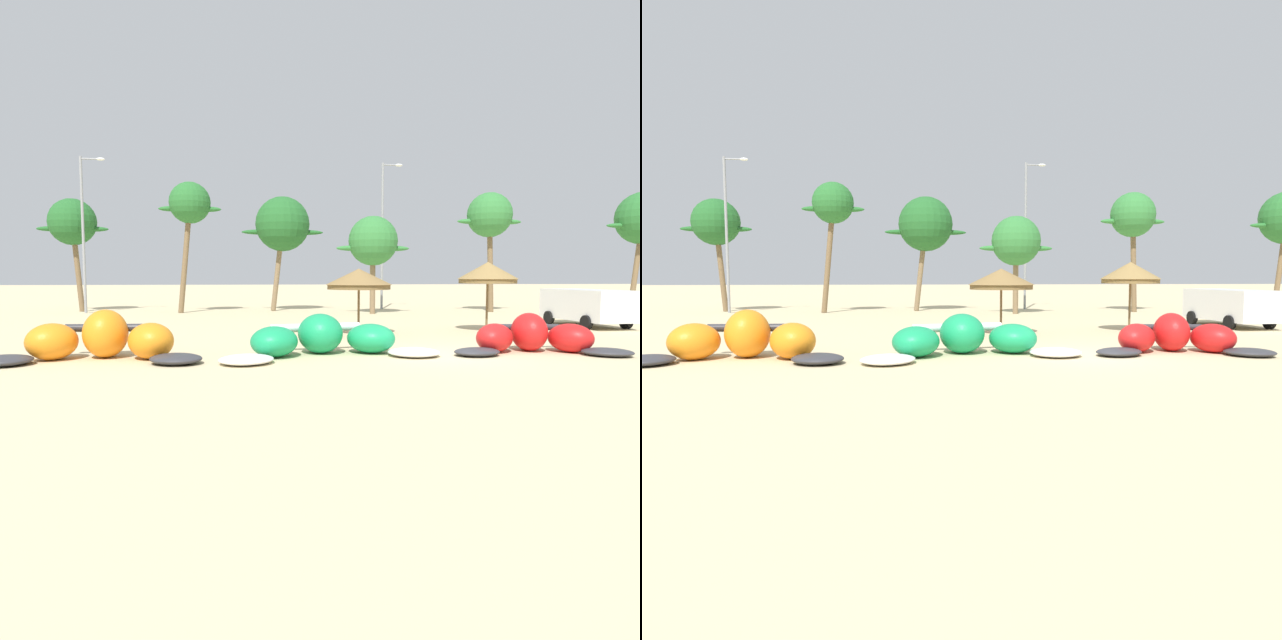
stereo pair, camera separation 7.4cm
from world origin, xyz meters
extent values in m
plane|color=beige|center=(0.00, 0.00, 0.00)|extent=(260.00, 260.00, 0.00)
ellipsoid|color=#333338|center=(-13.22, -0.54, 0.15)|extent=(1.88, 1.73, 0.30)
ellipsoid|color=orange|center=(-12.24, 0.39, 0.56)|extent=(2.00, 2.04, 1.11)
ellipsoid|color=orange|center=(-10.76, 0.69, 0.75)|extent=(1.40, 1.61, 1.50)
ellipsoid|color=orange|center=(-9.31, 0.25, 0.56)|extent=(1.95, 2.02, 1.11)
ellipsoid|color=#333338|center=(-8.42, -0.77, 0.15)|extent=(1.94, 1.82, 0.30)
cylinder|color=#333338|center=(-10.73, 1.23, 0.88)|extent=(2.82, 0.39, 0.26)
cube|color=#333338|center=(-10.76, 0.54, 0.75)|extent=(1.05, 0.61, 0.04)
ellipsoid|color=white|center=(-6.40, -1.00, 0.13)|extent=(2.15, 2.08, 0.26)
ellipsoid|color=#199E5B|center=(-5.56, 0.23, 0.48)|extent=(2.03, 2.11, 0.97)
ellipsoid|color=#199E5B|center=(-4.03, 0.90, 0.65)|extent=(1.72, 1.86, 1.30)
ellipsoid|color=#199E5B|center=(-2.37, 0.77, 0.48)|extent=(2.20, 2.20, 0.97)
ellipsoid|color=white|center=(-1.17, -0.13, 0.13)|extent=(1.88, 1.74, 0.26)
cylinder|color=white|center=(-4.13, 1.47, 0.79)|extent=(3.10, 0.79, 0.28)
cube|color=white|center=(-4.00, 0.74, 0.65)|extent=(1.21, 0.77, 0.04)
ellipsoid|color=#333338|center=(0.85, -0.25, 0.13)|extent=(1.74, 1.44, 0.26)
ellipsoid|color=red|center=(1.75, 0.48, 0.48)|extent=(1.87, 1.89, 0.96)
ellipsoid|color=red|center=(3.04, 0.63, 0.65)|extent=(1.32, 1.66, 1.29)
ellipsoid|color=red|center=(4.24, 0.16, 0.48)|extent=(1.72, 1.88, 0.96)
ellipsoid|color=#333338|center=(4.93, -0.77, 0.13)|extent=(1.88, 1.71, 0.26)
cylinder|color=#333338|center=(3.11, 1.16, 0.75)|extent=(2.42, 0.52, 0.22)
cube|color=#333338|center=(3.02, 0.48, 0.65)|extent=(0.94, 0.66, 0.04)
cylinder|color=brown|center=(-1.75, 6.30, 1.07)|extent=(0.10, 0.10, 2.15)
cone|color=olive|center=(-1.75, 6.30, 2.49)|extent=(2.86, 2.86, 0.69)
cylinder|color=brown|center=(-1.75, 6.30, 2.05)|extent=(2.71, 2.71, 0.20)
cylinder|color=brown|center=(4.28, 6.89, 1.19)|extent=(0.10, 0.10, 2.38)
cone|color=olive|center=(4.28, 6.89, 2.77)|extent=(2.69, 2.69, 0.77)
cylinder|color=olive|center=(4.28, 6.89, 2.28)|extent=(2.55, 2.55, 0.20)
cube|color=white|center=(10.23, 8.65, 1.09)|extent=(2.29, 5.02, 1.50)
cube|color=black|center=(10.17, 10.00, 1.35)|extent=(2.09, 1.32, 0.56)
cylinder|color=black|center=(9.13, 10.13, 0.34)|extent=(0.27, 0.69, 0.68)
cylinder|color=black|center=(11.20, 10.22, 0.34)|extent=(0.27, 0.69, 0.68)
cylinder|color=black|center=(9.27, 7.07, 0.34)|extent=(0.27, 0.69, 0.68)
cylinder|color=black|center=(11.34, 7.16, 0.34)|extent=(0.27, 0.69, 0.68)
cylinder|color=brown|center=(-18.65, 22.92, 3.12)|extent=(0.82, 0.36, 6.25)
sphere|color=#236028|center=(-18.88, 22.92, 6.25)|extent=(3.22, 3.22, 3.22)
ellipsoid|color=#236028|center=(-20.17, 22.92, 5.76)|extent=(2.26, 0.50, 0.36)
ellipsoid|color=#236028|center=(-17.59, 22.92, 5.76)|extent=(2.26, 0.50, 0.36)
cylinder|color=brown|center=(-10.95, 20.71, 3.69)|extent=(1.09, 0.36, 7.39)
sphere|color=#286B2D|center=(-10.58, 20.71, 7.39)|extent=(2.76, 2.76, 2.76)
ellipsoid|color=#286B2D|center=(-11.69, 20.71, 6.97)|extent=(1.93, 0.50, 0.36)
ellipsoid|color=#286B2D|center=(-9.48, 20.71, 6.97)|extent=(1.93, 0.50, 0.36)
cylinder|color=#7F6647|center=(-4.68, 22.05, 3.08)|extent=(1.06, 0.36, 6.17)
sphere|color=#236028|center=(-4.33, 22.05, 6.17)|extent=(3.85, 3.85, 3.85)
ellipsoid|color=#236028|center=(-5.87, 22.05, 5.59)|extent=(2.70, 0.50, 0.36)
ellipsoid|color=#236028|center=(-2.79, 22.05, 5.59)|extent=(2.70, 0.50, 0.36)
cylinder|color=#7F6647|center=(1.44, 18.45, 2.40)|extent=(0.37, 0.36, 4.80)
sphere|color=#337A38|center=(1.45, 18.45, 4.80)|extent=(3.25, 3.25, 3.25)
ellipsoid|color=#337A38|center=(0.15, 18.45, 4.31)|extent=(2.27, 0.50, 0.36)
ellipsoid|color=#337A38|center=(2.74, 18.45, 4.31)|extent=(2.27, 0.50, 0.36)
cylinder|color=brown|center=(9.90, 19.31, 3.34)|extent=(0.63, 0.36, 6.69)
sphere|color=#337A38|center=(9.77, 19.31, 6.69)|extent=(3.05, 3.05, 3.05)
ellipsoid|color=#337A38|center=(8.55, 19.31, 6.23)|extent=(2.14, 0.50, 0.36)
ellipsoid|color=#337A38|center=(10.99, 19.31, 6.23)|extent=(2.14, 0.50, 0.36)
cylinder|color=brown|center=(20.68, 19.11, 3.29)|extent=(1.01, 0.36, 6.59)
ellipsoid|color=#286B2D|center=(19.53, 19.11, 6.03)|extent=(2.58, 0.50, 0.36)
cylinder|color=gray|center=(-17.68, 21.26, 5.19)|extent=(0.18, 0.18, 10.38)
cylinder|color=gray|center=(-17.04, 21.26, 10.23)|extent=(1.27, 0.10, 0.10)
ellipsoid|color=silver|center=(-16.40, 21.26, 10.23)|extent=(0.56, 0.24, 0.20)
cylinder|color=gray|center=(3.13, 23.11, 5.41)|extent=(0.18, 0.18, 10.82)
cylinder|color=gray|center=(3.73, 23.11, 10.67)|extent=(1.21, 0.10, 0.10)
ellipsoid|color=silver|center=(4.33, 23.11, 10.67)|extent=(0.56, 0.24, 0.20)
camera|label=1|loc=(-6.00, -16.49, 2.56)|focal=30.17mm
camera|label=2|loc=(-5.93, -16.50, 2.56)|focal=30.17mm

